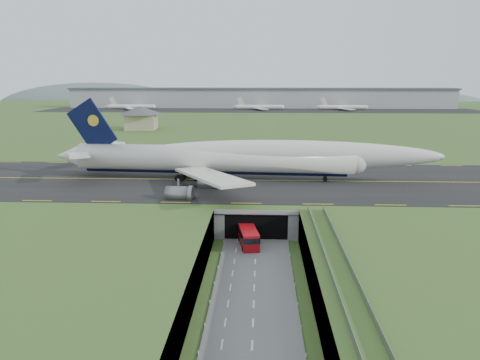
{
  "coord_description": "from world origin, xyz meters",
  "views": [
    {
      "loc": [
        0.82,
        -76.47,
        30.52
      ],
      "look_at": [
        -3.61,
        20.0,
        9.05
      ],
      "focal_mm": 35.0,
      "sensor_mm": 36.0,
      "label": 1
    }
  ],
  "objects": [
    {
      "name": "guideway",
      "position": [
        11.0,
        -19.11,
        5.32
      ],
      "size": [
        3.0,
        53.0,
        7.05
      ],
      "color": "#A8A8A3",
      "rests_on": "ground"
    },
    {
      "name": "taxiway",
      "position": [
        0.0,
        33.0,
        6.09
      ],
      "size": [
        800.0,
        44.0,
        0.18
      ],
      "primitive_type": "cube",
      "color": "black",
      "rests_on": "airfield_deck"
    },
    {
      "name": "ground",
      "position": [
        0.0,
        0.0,
        0.0
      ],
      "size": [
        900.0,
        900.0,
        0.0
      ],
      "primitive_type": "plane",
      "color": "#435F26",
      "rests_on": "ground"
    },
    {
      "name": "trench_road",
      "position": [
        0.0,
        -7.5,
        0.1
      ],
      "size": [
        12.0,
        75.0,
        0.2
      ],
      "primitive_type": "cube",
      "color": "slate",
      "rests_on": "ground"
    },
    {
      "name": "service_building",
      "position": [
        -55.61,
        141.06,
        12.44
      ],
      "size": [
        21.48,
        21.48,
        10.87
      ],
      "rotation": [
        0.0,
        0.0,
        0.08
      ],
      "color": "tan",
      "rests_on": "ground"
    },
    {
      "name": "jumbo_jet",
      "position": [
        -4.07,
        34.05,
        11.38
      ],
      "size": [
        93.86,
        60.4,
        20.02
      ],
      "rotation": [
        0.0,
        0.0,
        -0.07
      ],
      "color": "silver",
      "rests_on": "ground"
    },
    {
      "name": "shuttle_tram",
      "position": [
        -1.33,
        4.55,
        1.77
      ],
      "size": [
        4.3,
        8.33,
        3.23
      ],
      "rotation": [
        0.0,
        0.0,
        0.17
      ],
      "color": "#AF0B12",
      "rests_on": "ground"
    },
    {
      "name": "distant_hills",
      "position": [
        64.38,
        430.0,
        -4.0
      ],
      "size": [
        700.0,
        91.0,
        60.0
      ],
      "color": "slate",
      "rests_on": "ground"
    },
    {
      "name": "cargo_terminal",
      "position": [
        -0.12,
        299.41,
        13.96
      ],
      "size": [
        320.0,
        67.0,
        15.6
      ],
      "color": "#B2B2B2",
      "rests_on": "ground"
    },
    {
      "name": "tunnel_portal",
      "position": [
        0.0,
        16.71,
        3.33
      ],
      "size": [
        17.0,
        22.3,
        6.0
      ],
      "color": "gray",
      "rests_on": "ground"
    },
    {
      "name": "airfield_deck",
      "position": [
        0.0,
        0.0,
        3.0
      ],
      "size": [
        800.0,
        800.0,
        6.0
      ],
      "primitive_type": "cube",
      "color": "gray",
      "rests_on": "ground"
    }
  ]
}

